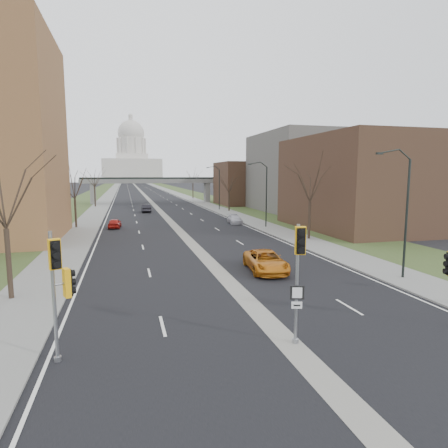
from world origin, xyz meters
name	(u,v)px	position (x,y,z in m)	size (l,w,h in m)	color
ground	(277,332)	(0.00, 0.00, 0.00)	(700.00, 700.00, 0.00)	black
road_surface	(141,191)	(0.00, 150.00, 0.01)	(20.00, 600.00, 0.01)	black
median_strip	(141,191)	(0.00, 150.00, 0.00)	(1.20, 600.00, 0.02)	gray
sidewalk_right	(169,191)	(12.00, 150.00, 0.06)	(4.00, 600.00, 0.12)	gray
sidewalk_left	(112,191)	(-12.00, 150.00, 0.06)	(4.00, 600.00, 0.12)	gray
grass_verge_right	(182,191)	(18.00, 150.00, 0.05)	(8.00, 600.00, 0.10)	#31431F
grass_verge_left	(97,192)	(-18.00, 150.00, 0.05)	(8.00, 600.00, 0.10)	#31431F
commercial_block_near	(365,183)	(24.00, 28.00, 6.00)	(16.00, 20.00, 12.00)	#472E21
commercial_block_mid	(307,173)	(28.00, 52.00, 7.50)	(18.00, 22.00, 15.00)	#62605A
commercial_block_far	(249,184)	(22.00, 70.00, 5.00)	(14.00, 14.00, 10.00)	#472E21
pedestrian_bridge	(152,184)	(0.00, 80.00, 4.84)	(34.00, 3.00, 6.45)	slate
capitol	(132,161)	(0.00, 320.00, 18.60)	(48.00, 42.00, 55.75)	beige
streetlight_near	(399,177)	(10.99, 6.00, 6.95)	(2.61, 0.20, 8.70)	black
streetlight_mid	(261,176)	(10.99, 32.00, 6.95)	(2.61, 0.20, 8.70)	black
streetlight_far	(215,175)	(10.99, 58.00, 6.95)	(2.61, 0.20, 8.70)	black
tree_left_a	(3,184)	(-13.00, 8.00, 6.64)	(7.20, 7.20, 9.40)	#382B21
tree_left_b	(74,181)	(-13.00, 38.00, 6.23)	(6.75, 6.75, 8.81)	#382B21
tree_left_c	(94,175)	(-13.00, 72.00, 7.04)	(7.65, 7.65, 9.99)	#382B21
tree_right_a	(311,179)	(13.00, 22.00, 6.64)	(7.20, 7.20, 9.40)	#382B21
tree_right_b	(229,181)	(13.00, 55.00, 5.82)	(6.30, 6.30, 8.22)	#382B21
tree_right_c	(193,175)	(13.00, 95.00, 7.04)	(7.65, 7.65, 9.99)	#382B21
signal_pole_left	(59,278)	(-8.98, -0.42, 3.32)	(0.84, 1.17, 5.06)	gray
signal_pole_median	(299,263)	(0.22, -1.50, 3.57)	(0.67, 0.86, 5.12)	gray
car_left_near	(115,223)	(-8.01, 36.73, 0.65)	(1.53, 3.80, 1.29)	#A31812
car_left_far	(146,208)	(-2.78, 57.41, 0.76)	(1.61, 4.61, 1.52)	black
car_right_near	(266,261)	(3.40, 10.33, 0.76)	(2.52, 5.47, 1.52)	#C56E15
car_right_mid	(235,219)	(8.90, 37.13, 0.63)	(1.76, 4.32, 1.25)	#B8B7C0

